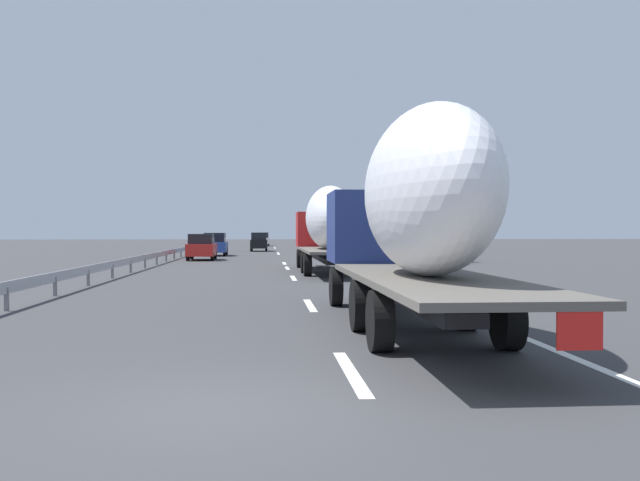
% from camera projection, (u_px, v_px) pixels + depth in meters
% --- Properties ---
extents(ground_plane, '(260.00, 260.00, 0.00)m').
position_uv_depth(ground_plane, '(257.00, 261.00, 47.67)').
color(ground_plane, '#38383A').
extents(lane_stripe_0, '(3.20, 0.20, 0.01)m').
position_uv_depth(lane_stripe_0, '(351.00, 372.00, 9.94)').
color(lane_stripe_0, white).
rests_on(lane_stripe_0, ground_plane).
extents(lane_stripe_1, '(3.20, 0.20, 0.01)m').
position_uv_depth(lane_stripe_1, '(310.00, 305.00, 18.93)').
color(lane_stripe_1, white).
rests_on(lane_stripe_1, ground_plane).
extents(lane_stripe_2, '(3.20, 0.20, 0.01)m').
position_uv_depth(lane_stripe_2, '(293.00, 278.00, 29.96)').
color(lane_stripe_2, white).
rests_on(lane_stripe_2, ground_plane).
extents(lane_stripe_3, '(3.20, 0.20, 0.01)m').
position_uv_depth(lane_stripe_3, '(287.00, 268.00, 38.09)').
color(lane_stripe_3, white).
rests_on(lane_stripe_3, ground_plane).
extents(lane_stripe_4, '(3.20, 0.20, 0.01)m').
position_uv_depth(lane_stripe_4, '(284.00, 263.00, 43.75)').
color(lane_stripe_4, white).
rests_on(lane_stripe_4, ground_plane).
extents(lane_stripe_5, '(3.20, 0.20, 0.01)m').
position_uv_depth(lane_stripe_5, '(279.00, 254.00, 61.57)').
color(lane_stripe_5, white).
rests_on(lane_stripe_5, ground_plane).
extents(lane_stripe_6, '(3.20, 0.20, 0.01)m').
position_uv_depth(lane_stripe_6, '(278.00, 253.00, 64.74)').
color(lane_stripe_6, white).
rests_on(lane_stripe_6, ground_plane).
extents(lane_stripe_7, '(3.20, 0.20, 0.01)m').
position_uv_depth(lane_stripe_7, '(275.00, 248.00, 83.25)').
color(lane_stripe_7, white).
rests_on(lane_stripe_7, ground_plane).
extents(lane_stripe_8, '(3.20, 0.20, 0.01)m').
position_uv_depth(lane_stripe_8, '(274.00, 247.00, 88.95)').
color(lane_stripe_8, white).
rests_on(lane_stripe_8, ground_plane).
extents(lane_stripe_9, '(3.20, 0.20, 0.01)m').
position_uv_depth(lane_stripe_9, '(275.00, 247.00, 86.99)').
color(lane_stripe_9, white).
rests_on(lane_stripe_9, ground_plane).
extents(edge_line_right, '(110.00, 0.20, 0.01)m').
position_uv_depth(edge_line_right, '(329.00, 258.00, 53.09)').
color(edge_line_right, white).
rests_on(edge_line_right, ground_plane).
extents(truck_lead, '(13.58, 2.55, 4.16)m').
position_uv_depth(truck_lead, '(327.00, 224.00, 33.67)').
color(truck_lead, '#B21919').
rests_on(truck_lead, ground_plane).
extents(truck_trailing, '(13.37, 2.55, 4.36)m').
position_uv_depth(truck_trailing, '(413.00, 211.00, 14.18)').
color(truck_trailing, navy).
rests_on(truck_trailing, ground_plane).
extents(car_blue_sedan, '(4.44, 1.90, 1.91)m').
position_uv_depth(car_blue_sedan, '(215.00, 244.00, 57.44)').
color(car_blue_sedan, '#28479E').
rests_on(car_blue_sedan, ground_plane).
extents(car_white_van, '(4.50, 1.82, 1.88)m').
position_uv_depth(car_white_van, '(263.00, 239.00, 96.06)').
color(car_white_van, white).
rests_on(car_white_van, ground_plane).
extents(car_black_suv, '(4.37, 1.73, 1.91)m').
position_uv_depth(car_black_suv, '(259.00, 242.00, 70.66)').
color(car_black_suv, black).
rests_on(car_black_suv, ground_plane).
extents(car_red_compact, '(4.31, 1.89, 1.85)m').
position_uv_depth(car_red_compact, '(202.00, 247.00, 48.73)').
color(car_red_compact, red).
rests_on(car_red_compact, ground_plane).
extents(road_sign, '(0.10, 0.90, 3.08)m').
position_uv_depth(road_sign, '(341.00, 230.00, 55.48)').
color(road_sign, gray).
rests_on(road_sign, ground_plane).
extents(tree_1, '(2.96, 2.96, 5.86)m').
position_uv_depth(tree_1, '(332.00, 220.00, 97.87)').
color(tree_1, '#472D19').
rests_on(tree_1, ground_plane).
extents(tree_2, '(3.87, 3.87, 6.31)m').
position_uv_depth(tree_2, '(431.00, 203.00, 45.86)').
color(tree_2, '#472D19').
rests_on(tree_2, ground_plane).
extents(guardrail_median, '(94.00, 0.10, 0.76)m').
position_uv_depth(guardrail_median, '(174.00, 251.00, 50.18)').
color(guardrail_median, '#9EA0A5').
rests_on(guardrail_median, ground_plane).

